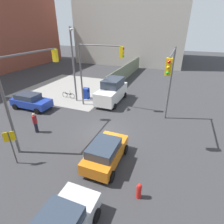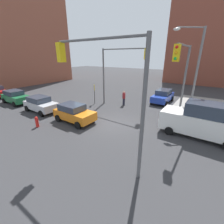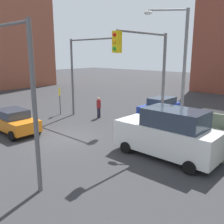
{
  "view_description": "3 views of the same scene",
  "coord_description": "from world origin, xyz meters",
  "px_view_note": "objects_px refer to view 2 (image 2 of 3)",
  "views": [
    {
      "loc": [
        -11.26,
        -5.18,
        7.99
      ],
      "look_at": [
        0.8,
        -0.45,
        1.6
      ],
      "focal_mm": 28.0,
      "sensor_mm": 36.0,
      "label": 1
    },
    {
      "loc": [
        6.76,
        -10.12,
        5.67
      ],
      "look_at": [
        -0.32,
        0.21,
        0.98
      ],
      "focal_mm": 24.0,
      "sensor_mm": 36.0,
      "label": 2
    },
    {
      "loc": [
        12.63,
        -9.2,
        5.29
      ],
      "look_at": [
        2.36,
        2.08,
        1.73
      ],
      "focal_mm": 40.0,
      "sensor_mm": 36.0,
      "label": 3
    }
  ],
  "objects_px": {
    "traffic_signal_se_corner": "(105,80)",
    "hatchback_silver": "(41,104)",
    "street_lamp_corner": "(194,68)",
    "hatchback_blue": "(163,96)",
    "coupe_orange": "(74,113)",
    "traffic_signal_ne_corner": "(182,71)",
    "fire_hydrant": "(37,122)",
    "van_white_delivery": "(202,120)",
    "traffic_signal_nw_corner": "(119,66)",
    "pedestrian_crossing": "(124,98)",
    "mailbox_blue": "(200,113)",
    "bicycle_leaning_on_fence": "(195,110)",
    "sedan_green": "(15,97)"
  },
  "relations": [
    {
      "from": "hatchback_silver",
      "to": "pedestrian_crossing",
      "type": "bearing_deg",
      "value": 47.95
    },
    {
      "from": "street_lamp_corner",
      "to": "hatchback_blue",
      "type": "bearing_deg",
      "value": 133.3
    },
    {
      "from": "traffic_signal_se_corner",
      "to": "pedestrian_crossing",
      "type": "relative_size",
      "value": 3.69
    },
    {
      "from": "coupe_orange",
      "to": "traffic_signal_ne_corner",
      "type": "bearing_deg",
      "value": 29.04
    },
    {
      "from": "hatchback_blue",
      "to": "bicycle_leaning_on_fence",
      "type": "relative_size",
      "value": 2.44
    },
    {
      "from": "pedestrian_crossing",
      "to": "bicycle_leaning_on_fence",
      "type": "xyz_separation_m",
      "value": [
        7.6,
        2.0,
        -0.57
      ]
    },
    {
      "from": "fire_hydrant",
      "to": "mailbox_blue",
      "type": "bearing_deg",
      "value": 39.4
    },
    {
      "from": "street_lamp_corner",
      "to": "coupe_orange",
      "type": "height_order",
      "value": "street_lamp_corner"
    },
    {
      "from": "traffic_signal_se_corner",
      "to": "traffic_signal_ne_corner",
      "type": "relative_size",
      "value": 1.0
    },
    {
      "from": "fire_hydrant",
      "to": "bicycle_leaning_on_fence",
      "type": "relative_size",
      "value": 0.54
    },
    {
      "from": "street_lamp_corner",
      "to": "van_white_delivery",
      "type": "height_order",
      "value": "street_lamp_corner"
    },
    {
      "from": "pedestrian_crossing",
      "to": "bicycle_leaning_on_fence",
      "type": "relative_size",
      "value": 1.01
    },
    {
      "from": "street_lamp_corner",
      "to": "coupe_orange",
      "type": "xyz_separation_m",
      "value": [
        -8.16,
        -7.18,
        -3.86
      ]
    },
    {
      "from": "hatchback_blue",
      "to": "hatchback_silver",
      "type": "bearing_deg",
      "value": -132.03
    },
    {
      "from": "traffic_signal_se_corner",
      "to": "van_white_delivery",
      "type": "relative_size",
      "value": 1.2
    },
    {
      "from": "traffic_signal_ne_corner",
      "to": "mailbox_blue",
      "type": "distance_m",
      "value": 4.77
    },
    {
      "from": "coupe_orange",
      "to": "van_white_delivery",
      "type": "relative_size",
      "value": 0.71
    },
    {
      "from": "traffic_signal_se_corner",
      "to": "traffic_signal_ne_corner",
      "type": "xyz_separation_m",
      "value": [
        2.02,
        7.2,
        -0.03
      ]
    },
    {
      "from": "street_lamp_corner",
      "to": "mailbox_blue",
      "type": "height_order",
      "value": "street_lamp_corner"
    },
    {
      "from": "street_lamp_corner",
      "to": "fire_hydrant",
      "type": "bearing_deg",
      "value": -135.39
    },
    {
      "from": "traffic_signal_nw_corner",
      "to": "hatchback_silver",
      "type": "relative_size",
      "value": 1.65
    },
    {
      "from": "traffic_signal_se_corner",
      "to": "fire_hydrant",
      "type": "bearing_deg",
      "value": 177.7
    },
    {
      "from": "mailbox_blue",
      "to": "hatchback_blue",
      "type": "bearing_deg",
      "value": 138.34
    },
    {
      "from": "traffic_signal_ne_corner",
      "to": "hatchback_blue",
      "type": "distance_m",
      "value": 8.01
    },
    {
      "from": "coupe_orange",
      "to": "traffic_signal_nw_corner",
      "type": "bearing_deg",
      "value": 81.55
    },
    {
      "from": "traffic_signal_se_corner",
      "to": "hatchback_silver",
      "type": "bearing_deg",
      "value": 165.86
    },
    {
      "from": "coupe_orange",
      "to": "van_white_delivery",
      "type": "distance_m",
      "value": 10.37
    },
    {
      "from": "mailbox_blue",
      "to": "street_lamp_corner",
      "type": "bearing_deg",
      "value": 156.06
    },
    {
      "from": "traffic_signal_se_corner",
      "to": "hatchback_silver",
      "type": "distance_m",
      "value": 11.74
    },
    {
      "from": "traffic_signal_nw_corner",
      "to": "hatchback_blue",
      "type": "distance_m",
      "value": 7.15
    },
    {
      "from": "hatchback_blue",
      "to": "traffic_signal_ne_corner",
      "type": "bearing_deg",
      "value": -65.36
    },
    {
      "from": "fire_hydrant",
      "to": "sedan_green",
      "type": "xyz_separation_m",
      "value": [
        -8.8,
        2.36,
        0.36
      ]
    },
    {
      "from": "street_lamp_corner",
      "to": "fire_hydrant",
      "type": "xyz_separation_m",
      "value": [
        -9.91,
        -9.77,
        -4.22
      ]
    },
    {
      "from": "hatchback_silver",
      "to": "sedan_green",
      "type": "relative_size",
      "value": 0.97
    },
    {
      "from": "traffic_signal_ne_corner",
      "to": "sedan_green",
      "type": "distance_m",
      "value": 19.23
    },
    {
      "from": "traffic_signal_se_corner",
      "to": "coupe_orange",
      "type": "distance_m",
      "value": 7.46
    },
    {
      "from": "coupe_orange",
      "to": "hatchback_silver",
      "type": "bearing_deg",
      "value": -177.95
    },
    {
      "from": "pedestrian_crossing",
      "to": "bicycle_leaning_on_fence",
      "type": "bearing_deg",
      "value": -48.93
    },
    {
      "from": "fire_hydrant",
      "to": "bicycle_leaning_on_fence",
      "type": "distance_m",
      "value": 15.56
    },
    {
      "from": "traffic_signal_nw_corner",
      "to": "pedestrian_crossing",
      "type": "distance_m",
      "value": 3.8
    },
    {
      "from": "hatchback_silver",
      "to": "traffic_signal_se_corner",
      "type": "bearing_deg",
      "value": -14.14
    },
    {
      "from": "mailbox_blue",
      "to": "fire_hydrant",
      "type": "height_order",
      "value": "mailbox_blue"
    },
    {
      "from": "traffic_signal_se_corner",
      "to": "sedan_green",
      "type": "distance_m",
      "value": 16.93
    },
    {
      "from": "hatchback_blue",
      "to": "pedestrian_crossing",
      "type": "relative_size",
      "value": 2.42
    },
    {
      "from": "street_lamp_corner",
      "to": "hatchback_blue",
      "type": "xyz_separation_m",
      "value": [
        -3.36,
        3.57,
        -3.86
      ]
    },
    {
      "from": "traffic_signal_ne_corner",
      "to": "fire_hydrant",
      "type": "xyz_separation_m",
      "value": [
        -9.5,
        -6.9,
        -4.1
      ]
    },
    {
      "from": "mailbox_blue",
      "to": "hatchback_silver",
      "type": "relative_size",
      "value": 0.36
    },
    {
      "from": "traffic_signal_nw_corner",
      "to": "traffic_signal_ne_corner",
      "type": "relative_size",
      "value": 1.0
    },
    {
      "from": "hatchback_silver",
      "to": "van_white_delivery",
      "type": "distance_m",
      "value": 15.26
    },
    {
      "from": "van_white_delivery",
      "to": "pedestrian_crossing",
      "type": "xyz_separation_m",
      "value": [
        -8.53,
        3.4,
        -0.36
      ]
    }
  ]
}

